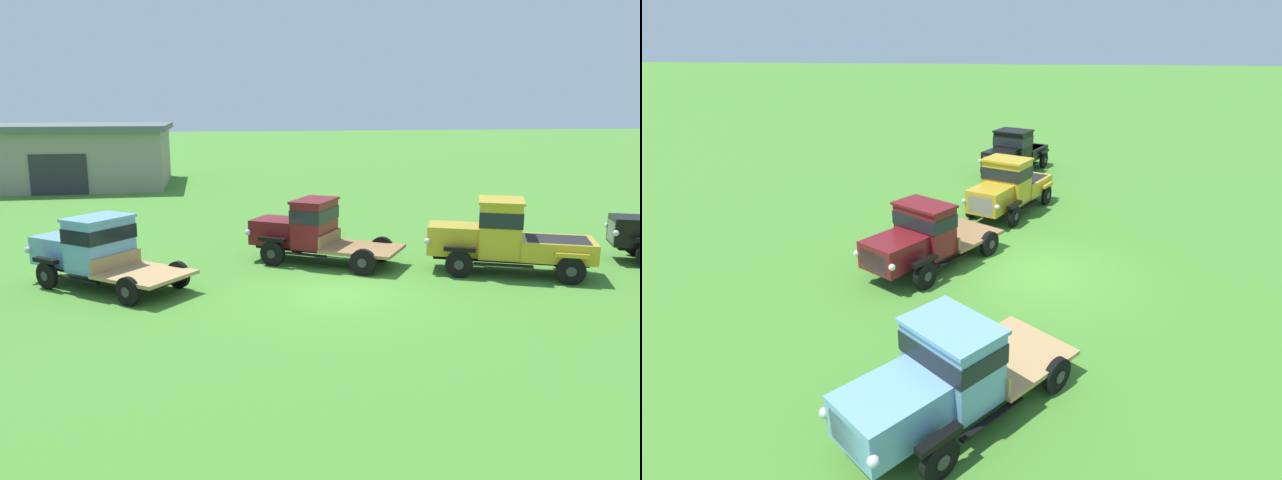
{
  "view_description": "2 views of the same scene",
  "coord_description": "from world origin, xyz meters",
  "views": [
    {
      "loc": [
        -3.52,
        -16.43,
        5.1
      ],
      "look_at": [
        -0.06,
        2.45,
        1.0
      ],
      "focal_mm": 35.0,
      "sensor_mm": 36.0,
      "label": 1
    },
    {
      "loc": [
        -14.24,
        0.81,
        6.88
      ],
      "look_at": [
        -0.06,
        2.45,
        1.0
      ],
      "focal_mm": 28.0,
      "sensor_mm": 36.0,
      "label": 2
    }
  ],
  "objects": [
    {
      "name": "ground_plane",
      "position": [
        0.0,
        0.0,
        0.0
      ],
      "size": [
        240.0,
        240.0,
        0.0
      ],
      "primitive_type": "plane",
      "color": "#47842D"
    },
    {
      "name": "vintage_truck_second_in_line",
      "position": [
        -6.77,
        2.03,
        1.07
      ],
      "size": [
        5.1,
        4.67,
        2.06
      ],
      "color": "black",
      "rests_on": "ground"
    },
    {
      "name": "vintage_truck_midrow_center",
      "position": [
        -0.18,
        3.7,
        1.08
      ],
      "size": [
        5.24,
        4.28,
        2.13
      ],
      "color": "black",
      "rests_on": "ground"
    },
    {
      "name": "farm_shed",
      "position": [
        -14.55,
        27.25,
        2.02
      ],
      "size": [
        17.45,
        10.68,
        4.0
      ],
      "color": "gray",
      "rests_on": "ground"
    },
    {
      "name": "vintage_truck_far_side",
      "position": [
        5.57,
        1.18,
        1.16
      ],
      "size": [
        5.27,
        3.65,
        2.32
      ],
      "color": "black",
      "rests_on": "ground"
    }
  ]
}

